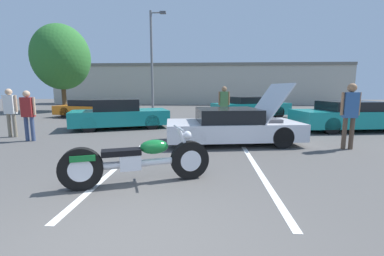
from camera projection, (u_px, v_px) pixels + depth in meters
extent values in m
plane|color=#514F4C|center=(123.00, 251.00, 2.69)|extent=(80.00, 80.00, 0.00)
cube|color=white|center=(115.00, 169.00, 5.44)|extent=(0.12, 4.58, 0.01)
cube|color=white|center=(259.00, 172.00, 5.27)|extent=(0.12, 4.58, 0.01)
cube|color=#B2AD9E|center=(199.00, 84.00, 29.10)|extent=(32.00, 4.00, 4.40)
cube|color=slate|center=(200.00, 66.00, 28.79)|extent=(32.00, 4.20, 0.30)
cylinder|color=slate|center=(152.00, 62.00, 19.15)|extent=(0.18, 0.18, 7.31)
cylinder|color=slate|center=(157.00, 13.00, 18.60)|extent=(0.90, 0.10, 0.10)
cube|color=#4C4C51|center=(163.00, 13.00, 18.57)|extent=(0.44, 0.28, 0.16)
cylinder|color=brown|center=(64.00, 97.00, 19.45)|extent=(0.32, 0.32, 2.23)
ellipsoid|color=#2D702D|center=(61.00, 57.00, 19.01)|extent=(4.14, 4.14, 4.76)
cylinder|color=black|center=(190.00, 160.00, 4.84)|extent=(0.73, 0.40, 0.72)
cylinder|color=black|center=(81.00, 169.00, 4.29)|extent=(0.73, 0.40, 0.72)
cylinder|color=silver|center=(190.00, 160.00, 4.84)|extent=(0.43, 0.30, 0.40)
cylinder|color=silver|center=(81.00, 169.00, 4.29)|extent=(0.43, 0.30, 0.40)
cylinder|color=silver|center=(139.00, 163.00, 4.57)|extent=(1.56, 0.67, 0.12)
cube|color=silver|center=(130.00, 162.00, 4.52)|extent=(0.42, 0.35, 0.28)
ellipsoid|color=#146B2D|center=(154.00, 147.00, 4.61)|extent=(0.57, 0.44, 0.26)
cube|color=black|center=(121.00, 152.00, 4.45)|extent=(0.72, 0.47, 0.10)
cube|color=#146B2D|center=(83.00, 157.00, 4.28)|extent=(0.45, 0.34, 0.10)
cylinder|color=silver|center=(185.00, 143.00, 4.77)|extent=(0.31, 0.17, 0.63)
cylinder|color=silver|center=(179.00, 128.00, 4.69)|extent=(0.28, 0.67, 0.04)
sphere|color=silver|center=(187.00, 135.00, 4.76)|extent=(0.16, 0.16, 0.16)
cylinder|color=silver|center=(114.00, 167.00, 4.56)|extent=(1.19, 0.51, 0.09)
cube|color=silver|center=(232.00, 130.00, 8.02)|extent=(4.28, 2.44, 0.51)
cube|color=black|center=(227.00, 115.00, 7.94)|extent=(2.05, 1.94, 0.41)
cylinder|color=black|center=(282.00, 137.00, 7.33)|extent=(0.65, 0.31, 0.63)
cylinder|color=black|center=(262.00, 129.00, 8.97)|extent=(0.65, 0.31, 0.63)
cylinder|color=black|center=(195.00, 139.00, 7.12)|extent=(0.65, 0.31, 0.63)
cylinder|color=black|center=(190.00, 130.00, 8.75)|extent=(0.65, 0.31, 0.63)
cube|color=silver|center=(269.00, 103.00, 8.00)|extent=(1.09, 1.84, 1.19)
cube|color=#4C4C51|center=(267.00, 122.00, 8.09)|extent=(0.74, 1.11, 0.28)
cube|color=teal|center=(120.00, 117.00, 11.14)|extent=(4.39, 3.13, 0.61)
cube|color=black|center=(116.00, 105.00, 11.01)|extent=(2.27, 2.17, 0.48)
cylinder|color=black|center=(152.00, 122.00, 10.79)|extent=(0.65, 0.43, 0.62)
cylinder|color=black|center=(147.00, 118.00, 12.28)|extent=(0.65, 0.43, 0.62)
cylinder|color=black|center=(89.00, 124.00, 10.04)|extent=(0.65, 0.43, 0.62)
cylinder|color=black|center=(91.00, 120.00, 11.54)|extent=(0.65, 0.43, 0.62)
cube|color=orange|center=(95.00, 110.00, 15.40)|extent=(4.80, 2.76, 0.53)
cube|color=black|center=(92.00, 103.00, 15.38)|extent=(2.33, 2.06, 0.35)
cylinder|color=black|center=(108.00, 114.00, 14.27)|extent=(0.66, 0.35, 0.63)
cylinder|color=black|center=(123.00, 111.00, 15.84)|extent=(0.66, 0.35, 0.63)
cylinder|color=black|center=(66.00, 113.00, 15.00)|extent=(0.66, 0.35, 0.63)
cylinder|color=black|center=(84.00, 110.00, 16.57)|extent=(0.66, 0.35, 0.63)
cube|color=teal|center=(354.00, 118.00, 10.49)|extent=(5.01, 2.47, 0.65)
cube|color=black|center=(351.00, 106.00, 10.40)|extent=(2.37, 1.93, 0.37)
cylinder|color=black|center=(373.00, 120.00, 11.42)|extent=(0.67, 0.31, 0.64)
cylinder|color=black|center=(331.00, 126.00, 9.60)|extent=(0.67, 0.31, 0.64)
cylinder|color=black|center=(309.00, 120.00, 11.19)|extent=(0.67, 0.31, 0.64)
cube|color=teal|center=(251.00, 109.00, 15.19)|extent=(4.79, 3.43, 0.68)
cube|color=black|center=(248.00, 100.00, 15.05)|extent=(2.48, 2.30, 0.37)
cylinder|color=black|center=(279.00, 112.00, 14.94)|extent=(0.70, 0.47, 0.67)
cylinder|color=black|center=(262.00, 110.00, 16.43)|extent=(0.70, 0.47, 0.67)
cylinder|color=black|center=(237.00, 114.00, 14.01)|extent=(0.70, 0.47, 0.67)
cylinder|color=black|center=(224.00, 112.00, 15.50)|extent=(0.70, 0.47, 0.67)
cylinder|color=#38476B|center=(27.00, 129.00, 8.35)|extent=(0.12, 0.12, 0.79)
cylinder|color=#38476B|center=(33.00, 129.00, 8.34)|extent=(0.12, 0.12, 0.79)
cube|color=maroon|center=(28.00, 107.00, 8.24)|extent=(0.36, 0.20, 0.63)
cylinder|color=tan|center=(21.00, 106.00, 8.24)|extent=(0.08, 0.08, 0.57)
cylinder|color=tan|center=(34.00, 106.00, 8.22)|extent=(0.08, 0.08, 0.57)
sphere|color=tan|center=(26.00, 94.00, 8.17)|extent=(0.21, 0.21, 0.21)
cylinder|color=brown|center=(222.00, 116.00, 11.93)|extent=(0.12, 0.12, 0.87)
cylinder|color=brown|center=(226.00, 116.00, 11.92)|extent=(0.12, 0.12, 0.87)
cube|color=#4C7F47|center=(224.00, 99.00, 11.80)|extent=(0.36, 0.20, 0.69)
cylinder|color=#9E704C|center=(219.00, 98.00, 11.81)|extent=(0.08, 0.08, 0.62)
cylinder|color=#9E704C|center=(229.00, 98.00, 11.78)|extent=(0.08, 0.08, 0.62)
sphere|color=#9E704C|center=(224.00, 89.00, 11.73)|extent=(0.24, 0.24, 0.24)
cylinder|color=brown|center=(344.00, 133.00, 7.21)|extent=(0.12, 0.12, 0.89)
cylinder|color=brown|center=(352.00, 134.00, 7.20)|extent=(0.12, 0.12, 0.89)
cube|color=#335B93|center=(351.00, 105.00, 7.08)|extent=(0.36, 0.20, 0.71)
cylinder|color=#9E704C|center=(342.00, 104.00, 7.09)|extent=(0.08, 0.08, 0.64)
cylinder|color=#9E704C|center=(359.00, 104.00, 7.06)|extent=(0.08, 0.08, 0.64)
sphere|color=#9E704C|center=(352.00, 88.00, 7.01)|extent=(0.24, 0.24, 0.24)
cylinder|color=gray|center=(9.00, 125.00, 9.04)|extent=(0.12, 0.12, 0.82)
cylinder|color=gray|center=(15.00, 125.00, 9.03)|extent=(0.12, 0.12, 0.82)
cube|color=white|center=(10.00, 105.00, 8.92)|extent=(0.36, 0.20, 0.65)
cylinder|color=tan|center=(4.00, 104.00, 8.93)|extent=(0.08, 0.08, 0.59)
cylinder|color=tan|center=(16.00, 104.00, 8.90)|extent=(0.08, 0.08, 0.59)
sphere|color=tan|center=(9.00, 92.00, 8.85)|extent=(0.22, 0.22, 0.22)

